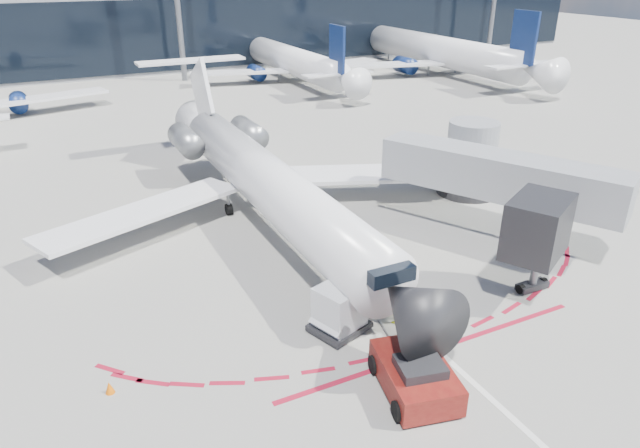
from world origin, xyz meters
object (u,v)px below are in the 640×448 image
regional_jet (262,177)px  uld_container (340,310)px  pushback_tug (415,375)px  ramp_worker (397,302)px

regional_jet → uld_container: (-1.28, -11.99, -1.62)m
pushback_tug → uld_container: uld_container is taller
pushback_tug → ramp_worker: 4.34m
uld_container → ramp_worker: bearing=-29.9°
ramp_worker → uld_container: 2.51m
ramp_worker → uld_container: (-2.47, 0.49, 0.03)m
ramp_worker → uld_container: uld_container is taller
regional_jet → ramp_worker: 12.64m
pushback_tug → ramp_worker: size_ratio=3.00×
ramp_worker → pushback_tug: bearing=21.7°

